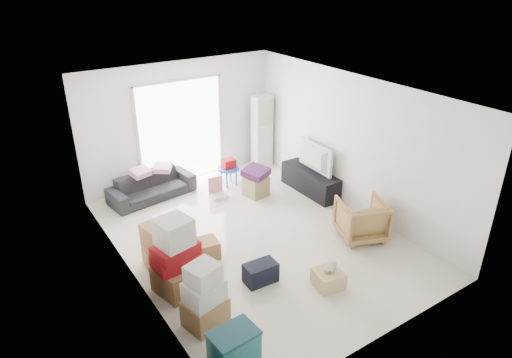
{
  "coord_description": "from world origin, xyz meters",
  "views": [
    {
      "loc": [
        -3.91,
        -5.92,
        4.54
      ],
      "look_at": [
        0.15,
        0.2,
        1.05
      ],
      "focal_mm": 32.0,
      "sensor_mm": 36.0,
      "label": 1
    }
  ],
  "objects_px": {
    "ottoman": "(256,186)",
    "kids_table": "(229,167)",
    "ac_tower": "(262,131)",
    "armchair": "(362,217)",
    "wood_crate": "(328,279)",
    "sofa": "(151,182)",
    "television": "(311,168)",
    "tv_console": "(310,181)",
    "storage_bins": "(234,353)"
  },
  "relations": [
    {
      "from": "sofa",
      "to": "storage_bins",
      "type": "xyz_separation_m",
      "value": [
        -0.93,
        -4.93,
        -0.03
      ]
    },
    {
      "from": "tv_console",
      "to": "wood_crate",
      "type": "relative_size",
      "value": 3.64
    },
    {
      "from": "ac_tower",
      "to": "sofa",
      "type": "relative_size",
      "value": 0.97
    },
    {
      "from": "ac_tower",
      "to": "sofa",
      "type": "xyz_separation_m",
      "value": [
        -2.92,
        -0.15,
        -0.52
      ]
    },
    {
      "from": "storage_bins",
      "to": "ottoman",
      "type": "bearing_deg",
      "value": 53.31
    },
    {
      "from": "ottoman",
      "to": "kids_table",
      "type": "relative_size",
      "value": 0.7
    },
    {
      "from": "sofa",
      "to": "wood_crate",
      "type": "relative_size",
      "value": 4.38
    },
    {
      "from": "storage_bins",
      "to": "wood_crate",
      "type": "height_order",
      "value": "storage_bins"
    },
    {
      "from": "television",
      "to": "ottoman",
      "type": "relative_size",
      "value": 2.43
    },
    {
      "from": "television",
      "to": "storage_bins",
      "type": "xyz_separation_m",
      "value": [
        -3.9,
        -3.28,
        -0.25
      ]
    },
    {
      "from": "kids_table",
      "to": "wood_crate",
      "type": "distance_m",
      "value": 3.98
    },
    {
      "from": "ac_tower",
      "to": "armchair",
      "type": "height_order",
      "value": "ac_tower"
    },
    {
      "from": "wood_crate",
      "to": "sofa",
      "type": "bearing_deg",
      "value": 104.61
    },
    {
      "from": "television",
      "to": "wood_crate",
      "type": "height_order",
      "value": "television"
    },
    {
      "from": "armchair",
      "to": "storage_bins",
      "type": "relative_size",
      "value": 1.25
    },
    {
      "from": "storage_bins",
      "to": "ottoman",
      "type": "distance_m",
      "value": 4.73
    },
    {
      "from": "television",
      "to": "armchair",
      "type": "relative_size",
      "value": 1.3
    },
    {
      "from": "tv_console",
      "to": "ac_tower",
      "type": "bearing_deg",
      "value": 91.59
    },
    {
      "from": "ac_tower",
      "to": "ottoman",
      "type": "distance_m",
      "value": 1.77
    },
    {
      "from": "television",
      "to": "kids_table",
      "type": "relative_size",
      "value": 1.69
    },
    {
      "from": "ac_tower",
      "to": "ottoman",
      "type": "height_order",
      "value": "ac_tower"
    },
    {
      "from": "tv_console",
      "to": "storage_bins",
      "type": "height_order",
      "value": "storage_bins"
    },
    {
      "from": "ac_tower",
      "to": "wood_crate",
      "type": "xyz_separation_m",
      "value": [
        -1.79,
        -4.46,
        -0.74
      ]
    },
    {
      "from": "ac_tower",
      "to": "kids_table",
      "type": "bearing_deg",
      "value": -157.13
    },
    {
      "from": "storage_bins",
      "to": "television",
      "type": "bearing_deg",
      "value": 40.04
    },
    {
      "from": "television",
      "to": "kids_table",
      "type": "xyz_separation_m",
      "value": [
        -1.3,
        1.27,
        -0.13
      ]
    },
    {
      "from": "armchair",
      "to": "tv_console",
      "type": "bearing_deg",
      "value": -80.33
    },
    {
      "from": "armchair",
      "to": "storage_bins",
      "type": "xyz_separation_m",
      "value": [
        -3.49,
        -1.36,
        -0.08
      ]
    },
    {
      "from": "kids_table",
      "to": "ac_tower",
      "type": "bearing_deg",
      "value": 22.87
    },
    {
      "from": "ac_tower",
      "to": "storage_bins",
      "type": "relative_size",
      "value": 2.7
    },
    {
      "from": "armchair",
      "to": "wood_crate",
      "type": "xyz_separation_m",
      "value": [
        -1.44,
        -0.74,
        -0.27
      ]
    },
    {
      "from": "tv_console",
      "to": "wood_crate",
      "type": "height_order",
      "value": "tv_console"
    },
    {
      "from": "ac_tower",
      "to": "wood_crate",
      "type": "height_order",
      "value": "ac_tower"
    },
    {
      "from": "armchair",
      "to": "ottoman",
      "type": "bearing_deg",
      "value": -52.99
    },
    {
      "from": "armchair",
      "to": "wood_crate",
      "type": "distance_m",
      "value": 1.64
    },
    {
      "from": "armchair",
      "to": "kids_table",
      "type": "relative_size",
      "value": 1.3
    },
    {
      "from": "television",
      "to": "storage_bins",
      "type": "bearing_deg",
      "value": 132.35
    },
    {
      "from": "television",
      "to": "sofa",
      "type": "relative_size",
      "value": 0.58
    },
    {
      "from": "ac_tower",
      "to": "armchair",
      "type": "relative_size",
      "value": 2.16
    },
    {
      "from": "kids_table",
      "to": "ottoman",
      "type": "bearing_deg",
      "value": -73.29
    },
    {
      "from": "ottoman",
      "to": "kids_table",
      "type": "distance_m",
      "value": 0.82
    },
    {
      "from": "ottoman",
      "to": "kids_table",
      "type": "height_order",
      "value": "kids_table"
    },
    {
      "from": "ac_tower",
      "to": "television",
      "type": "relative_size",
      "value": 1.66
    },
    {
      "from": "sofa",
      "to": "wood_crate",
      "type": "distance_m",
      "value": 4.46
    },
    {
      "from": "tv_console",
      "to": "television",
      "type": "distance_m",
      "value": 0.32
    },
    {
      "from": "tv_console",
      "to": "storage_bins",
      "type": "distance_m",
      "value": 5.09
    },
    {
      "from": "tv_console",
      "to": "ottoman",
      "type": "distance_m",
      "value": 1.19
    },
    {
      "from": "storage_bins",
      "to": "ottoman",
      "type": "height_order",
      "value": "storage_bins"
    },
    {
      "from": "television",
      "to": "armchair",
      "type": "height_order",
      "value": "armchair"
    },
    {
      "from": "storage_bins",
      "to": "kids_table",
      "type": "distance_m",
      "value": 5.24
    }
  ]
}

